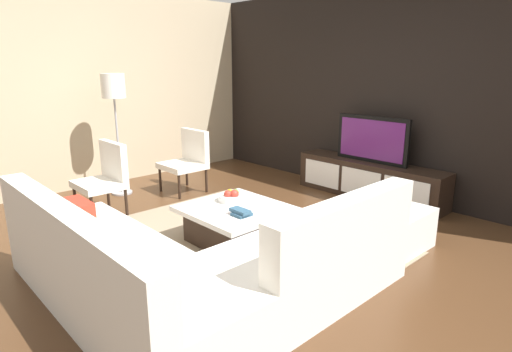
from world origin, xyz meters
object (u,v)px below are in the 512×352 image
(coffee_table, at_px, (236,224))
(accent_chair_near, at_px, (106,174))
(television, at_px, (372,139))
(ottoman, at_px, (387,227))
(floor_lamp, at_px, (114,94))
(accent_chair_far, at_px, (188,157))
(media_console, at_px, (369,180))
(sectional_couch, at_px, (194,267))
(fruit_bowl, at_px, (232,197))
(book_stack, at_px, (241,212))
(decorative_ball, at_px, (390,194))

(coffee_table, height_order, accent_chair_near, accent_chair_near)
(television, height_order, ottoman, television)
(floor_lamp, distance_m, accent_chair_far, 1.30)
(media_console, relative_size, accent_chair_far, 2.40)
(television, distance_m, coffee_table, 2.38)
(coffee_table, height_order, floor_lamp, floor_lamp)
(television, xyz_separation_m, sectional_couch, (0.53, -3.26, -0.51))
(sectional_couch, bearing_deg, television, 99.30)
(sectional_couch, height_order, fruit_bowl, sectional_couch)
(book_stack, bearing_deg, ottoman, 53.33)
(television, relative_size, ottoman, 1.49)
(television, xyz_separation_m, fruit_bowl, (-0.27, -2.20, -0.38))
(floor_lamp, relative_size, fruit_bowl, 5.89)
(media_console, xyz_separation_m, accent_chair_near, (-1.84, -2.86, 0.24))
(fruit_bowl, height_order, accent_chair_far, accent_chair_far)
(accent_chair_far, bearing_deg, sectional_couch, -25.51)
(sectional_couch, distance_m, accent_chair_far, 3.01)
(media_console, xyz_separation_m, accent_chair_far, (-1.96, -1.58, 0.24))
(media_console, relative_size, television, 2.01)
(accent_chair_near, distance_m, ottoman, 3.27)
(decorative_ball, bearing_deg, floor_lamp, -162.18)
(coffee_table, relative_size, decorative_ball, 3.58)
(media_console, relative_size, coffee_table, 2.14)
(media_console, height_order, accent_chair_far, accent_chair_far)
(sectional_couch, distance_m, ottoman, 2.07)
(sectional_couch, xyz_separation_m, ottoman, (0.46, 2.01, -0.09))
(accent_chair_far, bearing_deg, television, 47.21)
(media_console, bearing_deg, coffee_table, -92.49)
(sectional_couch, bearing_deg, fruit_bowl, 127.41)
(fruit_bowl, xyz_separation_m, decorative_ball, (1.27, 0.96, 0.11))
(media_console, height_order, book_stack, media_console)
(fruit_bowl, bearing_deg, book_stack, -28.97)
(accent_chair_far, bearing_deg, coffee_table, -12.64)
(television, distance_m, book_stack, 2.45)
(fruit_bowl, bearing_deg, sectional_couch, -52.59)
(accent_chair_far, bearing_deg, media_console, 47.20)
(sectional_couch, distance_m, decorative_ball, 2.08)
(sectional_couch, bearing_deg, coffee_table, 123.44)
(accent_chair_near, bearing_deg, ottoman, 24.95)
(coffee_table, distance_m, fruit_bowl, 0.30)
(accent_chair_far, distance_m, decorative_ball, 2.98)
(fruit_bowl, bearing_deg, accent_chair_near, -157.24)
(decorative_ball, bearing_deg, coffee_table, -136.06)
(sectional_couch, relative_size, fruit_bowl, 8.85)
(book_stack, bearing_deg, fruit_bowl, 151.03)
(television, xyz_separation_m, book_stack, (0.12, -2.42, -0.39))
(floor_lamp, distance_m, fruit_bowl, 2.42)
(media_console, relative_size, ottoman, 2.98)
(ottoman, xyz_separation_m, decorative_ball, (0.00, 0.00, 0.34))
(media_console, relative_size, sectional_couch, 0.84)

